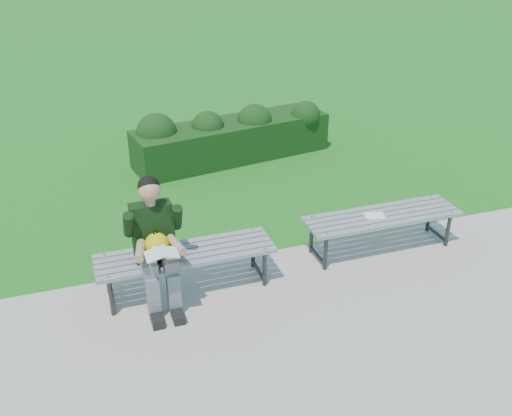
{
  "coord_description": "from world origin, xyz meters",
  "views": [
    {
      "loc": [
        -1.63,
        -5.28,
        3.5
      ],
      "look_at": [
        0.08,
        -0.24,
        0.74
      ],
      "focal_mm": 40.0,
      "sensor_mm": 36.0,
      "label": 1
    }
  ],
  "objects_px": {
    "bench_left": "(186,257)",
    "paper_sheet": "(375,216)",
    "hedge": "(229,136)",
    "bench_right": "(382,219)",
    "seated_boy": "(155,240)"
  },
  "relations": [
    {
      "from": "seated_boy",
      "to": "paper_sheet",
      "type": "height_order",
      "value": "seated_boy"
    },
    {
      "from": "bench_left",
      "to": "paper_sheet",
      "type": "distance_m",
      "value": 2.19
    },
    {
      "from": "hedge",
      "to": "paper_sheet",
      "type": "xyz_separation_m",
      "value": [
        0.77,
        -3.25,
        0.09
      ]
    },
    {
      "from": "hedge",
      "to": "paper_sheet",
      "type": "height_order",
      "value": "hedge"
    },
    {
      "from": "hedge",
      "to": "bench_left",
      "type": "bearing_deg",
      "value": -113.16
    },
    {
      "from": "hedge",
      "to": "bench_right",
      "type": "bearing_deg",
      "value": -75.06
    },
    {
      "from": "hedge",
      "to": "paper_sheet",
      "type": "relative_size",
      "value": 12.92
    },
    {
      "from": "bench_left",
      "to": "bench_right",
      "type": "relative_size",
      "value": 1.0
    },
    {
      "from": "bench_left",
      "to": "seated_boy",
      "type": "relative_size",
      "value": 1.37
    },
    {
      "from": "bench_left",
      "to": "paper_sheet",
      "type": "height_order",
      "value": "bench_left"
    },
    {
      "from": "bench_left",
      "to": "seated_boy",
      "type": "xyz_separation_m",
      "value": [
        -0.3,
        -0.09,
        0.3
      ]
    },
    {
      "from": "hedge",
      "to": "bench_left",
      "type": "height_order",
      "value": "hedge"
    },
    {
      "from": "bench_right",
      "to": "seated_boy",
      "type": "bearing_deg",
      "value": -176.35
    },
    {
      "from": "seated_boy",
      "to": "paper_sheet",
      "type": "distance_m",
      "value": 2.5
    },
    {
      "from": "hedge",
      "to": "paper_sheet",
      "type": "bearing_deg",
      "value": -76.72
    }
  ]
}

